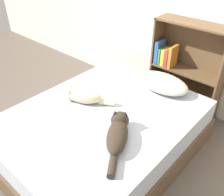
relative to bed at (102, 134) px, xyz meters
The scene contains 6 objects.
ground_plane 0.23m from the bed, ahead, with size 8.00×8.00×0.00m, color brown.
bed is the anchor object (origin of this frame).
pillow 0.79m from the bed, 76.70° to the left, with size 0.56×0.33×0.15m.
cat_light 0.40m from the bed, behind, with size 0.45×0.32×0.14m.
cat_dark 0.46m from the bed, 25.26° to the right, with size 0.40×0.53×0.17m.
bookshelf 1.23m from the bed, 81.41° to the left, with size 0.80×0.26×1.07m.
Camera 1 is at (1.24, -1.26, 1.83)m, focal length 40.00 mm.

